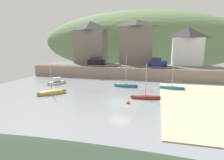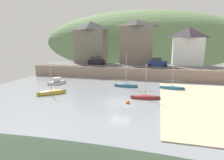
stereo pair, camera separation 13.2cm
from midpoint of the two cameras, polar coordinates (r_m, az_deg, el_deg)
The scene contains 14 objects.
ground at distance 15.30m, azimuth 0.47°, elevation -17.20°, with size 48.00×41.00×0.61m.
quay_seawall at distance 40.88m, azimuth 7.36°, elevation 2.38°, with size 48.00×9.40×2.40m.
hillside_backdrop at distance 78.26m, azimuth 8.42°, elevation 11.51°, with size 80.00×44.00×23.74m.
waterfront_building_left at distance 51.05m, azimuth -6.56°, elevation 11.50°, with size 8.17×5.63×10.91m.
waterfront_building_centre at distance 48.20m, azimuth 7.45°, elevation 11.53°, with size 8.28×4.55×10.94m.
waterfront_building_right at distance 48.33m, azimuth 21.96°, elevation 9.66°, with size 7.04×4.71×8.91m.
fishing_boat_green at distance 26.06m, azimuth 10.03°, elevation -5.14°, with size 4.28×1.62×4.92m.
dinghy_open_wooden at distance 32.29m, azimuth 17.73°, elevation -2.30°, with size 4.19×1.52×5.49m.
sailboat_white_hull at distance 36.34m, azimuth -16.60°, elevation -0.67°, with size 3.24×3.61×1.45m.
sailboat_blue_trim at distance 29.29m, azimuth -18.03°, elevation -3.65°, with size 4.06×3.80×4.31m.
rowboat_small_beached at distance 32.71m, azimuth 4.13°, elevation -1.62°, with size 4.34×0.95×5.96m.
parked_car_near_slipway at distance 46.00m, azimuth -4.91°, elevation 5.69°, with size 4.23×2.04×1.95m.
parked_car_by_wall at distance 43.58m, azimuth 13.56°, elevation 5.14°, with size 4.15×1.83×1.95m.
mooring_buoy at distance 23.77m, azimuth 4.77°, elevation -6.80°, with size 0.52×0.52×0.52m.
Camera 1 is at (4.44, -22.70, 7.38)m, focal length 29.92 mm.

